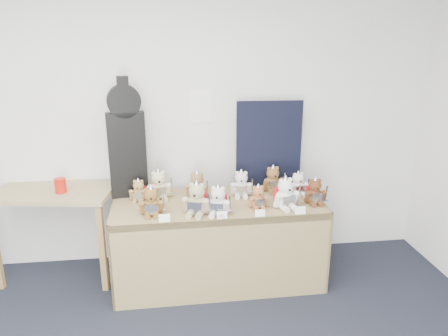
{
  "coord_description": "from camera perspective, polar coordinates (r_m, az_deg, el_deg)",
  "views": [
    {
      "loc": [
        0.5,
        -1.52,
        2.18
      ],
      "look_at": [
        0.94,
        1.89,
        1.09
      ],
      "focal_mm": 35.0,
      "sensor_mm": 36.0,
      "label": 1
    }
  ],
  "objects": [
    {
      "name": "entry_card_a",
      "position": [
        3.43,
        -7.79,
        -6.5
      ],
      "size": [
        0.09,
        0.02,
        0.06
      ],
      "primitive_type": "cube",
      "rotation": [
        -0.24,
        0.0,
        0.01
      ],
      "color": "white",
      "rests_on": "display_table"
    },
    {
      "name": "teddy_back_end",
      "position": [
        3.98,
        9.64,
        -2.17
      ],
      "size": [
        0.2,
        0.17,
        0.24
      ],
      "rotation": [
        0.0,
        0.0,
        0.17
      ],
      "color": "white",
      "rests_on": "display_table"
    },
    {
      "name": "red_cup",
      "position": [
        4.01,
        -20.58,
        -2.15
      ],
      "size": [
        0.1,
        0.1,
        0.13
      ],
      "primitive_type": "cylinder",
      "color": "red",
      "rests_on": "side_table"
    },
    {
      "name": "teddy_back_far_left",
      "position": [
        3.86,
        -11.08,
        -3.01
      ],
      "size": [
        0.18,
        0.16,
        0.22
      ],
      "rotation": [
        0.0,
        0.0,
        -0.13
      ],
      "color": "#A5814D",
      "rests_on": "display_table"
    },
    {
      "name": "teddy_front_end",
      "position": [
        3.81,
        11.78,
        -3.14
      ],
      "size": [
        0.21,
        0.17,
        0.25
      ],
      "rotation": [
        0.0,
        0.0,
        0.02
      ],
      "color": "brown",
      "rests_on": "display_table"
    },
    {
      "name": "side_table",
      "position": [
        4.16,
        -21.15,
        -4.37
      ],
      "size": [
        1.08,
        0.71,
        0.84
      ],
      "rotation": [
        0.0,
        0.0,
        -0.15
      ],
      "color": "#967851",
      "rests_on": "floor"
    },
    {
      "name": "teddy_front_left",
      "position": [
        3.51,
        -3.58,
        -4.21
      ],
      "size": [
        0.25,
        0.24,
        0.31
      ],
      "rotation": [
        0.0,
        0.0,
        -0.34
      ],
      "color": "tan",
      "rests_on": "display_table"
    },
    {
      "name": "teddy_back_centre_left",
      "position": [
        3.85,
        -3.53,
        -2.4
      ],
      "size": [
        0.22,
        0.21,
        0.27
      ],
      "rotation": [
        0.0,
        0.0,
        -0.3
      ],
      "color": "#9A754D",
      "rests_on": "display_table"
    },
    {
      "name": "guitar_case",
      "position": [
        3.88,
        -12.63,
        3.64
      ],
      "size": [
        0.33,
        0.15,
        1.06
      ],
      "rotation": [
        0.0,
        0.0,
        0.17
      ],
      "color": "black",
      "rests_on": "display_table"
    },
    {
      "name": "teddy_back_left",
      "position": [
        3.88,
        -8.51,
        -2.34
      ],
      "size": [
        0.24,
        0.2,
        0.29
      ],
      "rotation": [
        0.0,
        0.0,
        0.13
      ],
      "color": "beige",
      "rests_on": "display_table"
    },
    {
      "name": "entry_card_b",
      "position": [
        3.46,
        -0.26,
        -6.17
      ],
      "size": [
        0.08,
        0.02,
        0.06
      ],
      "primitive_type": "cube",
      "rotation": [
        -0.24,
        0.0,
        0.01
      ],
      "color": "white",
      "rests_on": "display_table"
    },
    {
      "name": "room_shell",
      "position": [
        4.08,
        -3.1,
        8.04
      ],
      "size": [
        6.0,
        6.0,
        6.0
      ],
      "color": "silver",
      "rests_on": "floor"
    },
    {
      "name": "teddy_back_centre_right",
      "position": [
        3.9,
        2.26,
        -2.2
      ],
      "size": [
        0.22,
        0.19,
        0.27
      ],
      "rotation": [
        0.0,
        0.0,
        -0.13
      ],
      "color": "silver",
      "rests_on": "display_table"
    },
    {
      "name": "entry_card_c",
      "position": [
        3.51,
        4.74,
        -5.89
      ],
      "size": [
        0.08,
        0.02,
        0.06
      ],
      "primitive_type": "cube",
      "rotation": [
        -0.24,
        0.0,
        0.01
      ],
      "color": "white",
      "rests_on": "display_table"
    },
    {
      "name": "teddy_front_far_right",
      "position": [
        3.67,
        8.02,
        -3.45
      ],
      "size": [
        0.25,
        0.23,
        0.3
      ],
      "rotation": [
        0.0,
        0.0,
        0.26
      ],
      "color": "white",
      "rests_on": "display_table"
    },
    {
      "name": "display_table",
      "position": [
        3.8,
        -0.67,
        -7.11
      ],
      "size": [
        1.82,
        0.78,
        0.76
      ],
      "rotation": [
        0.0,
        0.0,
        0.01
      ],
      "color": "olive",
      "rests_on": "floor"
    },
    {
      "name": "teddy_front_centre",
      "position": [
        3.51,
        -0.78,
        -4.42
      ],
      "size": [
        0.22,
        0.21,
        0.27
      ],
      "rotation": [
        0.0,
        0.0,
        -0.29
      ],
      "color": "silver",
      "rests_on": "display_table"
    },
    {
      "name": "teddy_front_far_left",
      "position": [
        3.55,
        -9.45,
        -4.49
      ],
      "size": [
        0.22,
        0.17,
        0.27
      ],
      "rotation": [
        0.0,
        0.0,
        0.01
      ],
      "color": "brown",
      "rests_on": "display_table"
    },
    {
      "name": "teddy_front_right",
      "position": [
        3.65,
        4.49,
        -3.91
      ],
      "size": [
        0.19,
        0.15,
        0.23
      ],
      "rotation": [
        0.0,
        0.0,
        0.05
      ],
      "color": "#A3653D",
      "rests_on": "display_table"
    },
    {
      "name": "teddy_back_right",
      "position": [
        4.03,
        6.41,
        -1.59
      ],
      "size": [
        0.23,
        0.19,
        0.27
      ],
      "rotation": [
        0.0,
        0.0,
        0.13
      ],
      "color": "brown",
      "rests_on": "display_table"
    },
    {
      "name": "navy_board",
      "position": [
        4.08,
        5.88,
        3.08
      ],
      "size": [
        0.61,
        0.04,
        0.82
      ],
      "primitive_type": "cube",
      "rotation": [
        0.0,
        0.0,
        -0.04
      ],
      "color": "black",
      "rests_on": "display_table"
    },
    {
      "name": "entry_card_d",
      "position": [
        3.59,
        9.92,
        -5.48
      ],
      "size": [
        0.09,
        0.02,
        0.06
      ],
      "primitive_type": "cube",
      "rotation": [
        -0.24,
        0.0,
        0.01
      ],
      "color": "white",
      "rests_on": "display_table"
    }
  ]
}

